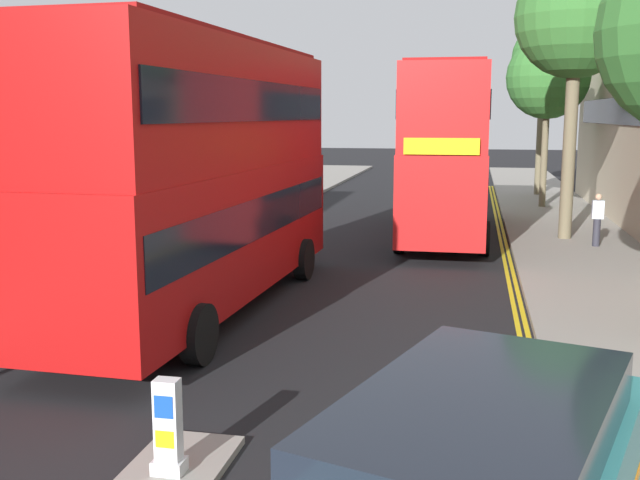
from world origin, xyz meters
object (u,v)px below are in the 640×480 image
double_decker_bus_away (204,168)px  double_decker_bus_oncoming (447,148)px  keep_left_bollard (168,430)px  pedestrian_far (597,219)px

double_decker_bus_away → double_decker_bus_oncoming: bearing=66.9°
double_decker_bus_away → double_decker_bus_oncoming: size_ratio=1.01×
keep_left_bollard → double_decker_bus_away: (-2.22, 7.28, 2.42)m
keep_left_bollard → double_decker_bus_oncoming: bearing=82.5°
keep_left_bollard → double_decker_bus_oncoming: size_ratio=0.10×
keep_left_bollard → double_decker_bus_away: bearing=106.9°
double_decker_bus_away → pedestrian_far: (9.26, 9.06, -2.04)m
keep_left_bollard → pedestrian_far: 17.80m
keep_left_bollard → double_decker_bus_away: size_ratio=0.10×
double_decker_bus_away → pedestrian_far: size_ratio=6.72×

